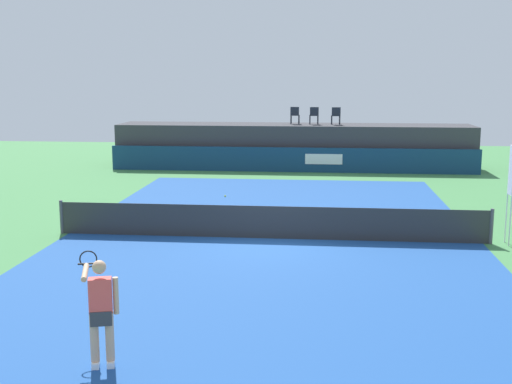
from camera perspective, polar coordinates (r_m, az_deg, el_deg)
ground_plane at (r=21.90m, az=1.81°, el=-2.15°), size 48.00×48.00×0.00m
court_inner at (r=18.98m, az=1.17°, el=-4.04°), size 12.00×22.00×0.00m
sponsor_wall at (r=32.14m, az=3.15°, el=2.82°), size 18.00×0.22×1.20m
spectator_platform at (r=33.87m, az=3.29°, el=4.04°), size 18.00×2.80×2.20m
spectator_chair_far_left at (r=33.84m, az=3.40°, el=6.74°), size 0.46×0.46×0.89m
spectator_chair_left at (r=33.68m, az=5.07°, el=6.70°), size 0.48×0.48×0.89m
spectator_chair_center at (r=33.59m, az=6.95°, el=6.66°), size 0.47×0.47×0.89m
tennis_net at (r=18.87m, az=1.17°, el=-2.65°), size 12.40×0.02×0.95m
net_post_near at (r=20.32m, az=-16.54°, el=-2.08°), size 0.10×0.10×1.00m
net_post_far at (r=19.39m, az=19.78°, el=-2.83°), size 0.10×0.10×1.00m
tennis_player at (r=10.88m, az=-13.34°, el=-9.86°), size 0.93×1.10×1.77m
tennis_ball at (r=25.48m, az=-2.70°, el=-0.35°), size 0.07×0.07×0.07m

